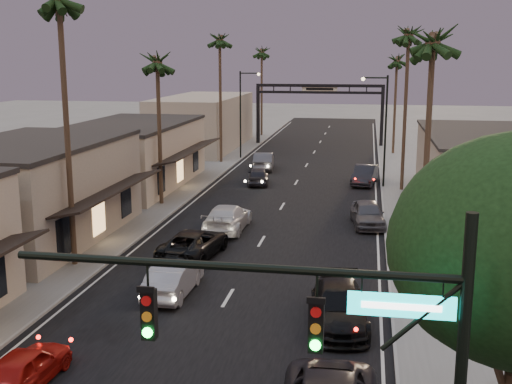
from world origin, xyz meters
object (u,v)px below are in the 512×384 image
at_px(palm_ld, 220,36).
at_px(oncoming_pickup, 194,243).
at_px(oncoming_silver, 173,279).
at_px(curbside_black, 339,306).
at_px(palm_rc, 397,56).
at_px(streetlight_left, 243,107).
at_px(palm_rb, 409,30).
at_px(palm_far, 262,49).
at_px(arch, 319,99).
at_px(palm_ra, 433,33).
at_px(palm_lc, 157,56).
at_px(oncoming_red, 25,368).
at_px(streetlight_right, 382,122).
at_px(traffic_signal, 353,353).

distance_m(palm_ld, oncoming_pickup, 33.11).
relative_size(oncoming_silver, curbside_black, 0.85).
bearing_deg(palm_rc, oncoming_silver, -103.83).
xyz_separation_m(streetlight_left, oncoming_silver, (4.44, -38.98, -4.58)).
height_order(palm_rb, palm_far, palm_rb).
relative_size(arch, oncoming_silver, 3.36).
relative_size(palm_far, curbside_black, 2.47).
height_order(palm_ra, oncoming_pickup, palm_ra).
distance_m(palm_ra, palm_rc, 40.01).
bearing_deg(palm_rc, palm_lc, -121.56).
xyz_separation_m(palm_lc, palm_rc, (17.20, 28.00, 0.00)).
relative_size(palm_rb, palm_far, 1.08).
bearing_deg(oncoming_red, palm_rc, -102.18).
height_order(oncoming_pickup, curbside_black, curbside_black).
bearing_deg(oncoming_red, curbside_black, -143.75).
relative_size(streetlight_right, palm_rc, 0.74).
bearing_deg(palm_lc, oncoming_pickup, -64.16).
distance_m(oncoming_silver, curbside_black, 7.69).
relative_size(traffic_signal, oncoming_red, 2.17).
distance_m(streetlight_right, oncoming_red, 36.88).
relative_size(streetlight_right, oncoming_pickup, 1.68).
relative_size(palm_lc, oncoming_pickup, 2.28).
relative_size(streetlight_left, palm_ra, 0.68).
distance_m(arch, palm_far, 12.96).
height_order(streetlight_left, curbside_black, streetlight_left).
xyz_separation_m(palm_rc, palm_far, (-16.90, 14.00, 0.97)).
height_order(palm_far, oncoming_red, palm_far).
height_order(arch, streetlight_right, streetlight_right).
bearing_deg(palm_ld, palm_lc, -90.00).
xyz_separation_m(palm_ld, palm_rc, (17.20, 9.00, -1.95)).
distance_m(arch, oncoming_pickup, 45.83).
height_order(palm_lc, palm_rb, palm_rb).
bearing_deg(palm_lc, arch, 75.80).
height_order(palm_lc, oncoming_red, palm_lc).
height_order(palm_far, oncoming_silver, palm_far).
xyz_separation_m(traffic_signal, palm_rb, (2.91, 40.00, 7.33)).
height_order(palm_rc, oncoming_pickup, palm_rc).
xyz_separation_m(streetlight_right, palm_ra, (1.68, -21.00, 6.11)).
relative_size(streetlight_left, palm_far, 0.68).
xyz_separation_m(palm_rc, oncoming_silver, (-11.08, -44.98, -9.72)).
bearing_deg(palm_lc, streetlight_left, 85.63).
height_order(arch, oncoming_pickup, arch).
distance_m(palm_lc, oncoming_silver, 20.51).
relative_size(oncoming_pickup, oncoming_silver, 1.19).
bearing_deg(arch, oncoming_silver, -92.78).
bearing_deg(palm_lc, oncoming_red, -81.41).
height_order(streetlight_left, oncoming_red, streetlight_left).
height_order(streetlight_right, palm_far, palm_far).
xyz_separation_m(arch, palm_rc, (8.60, -6.00, 4.94)).
bearing_deg(streetlight_left, arch, 60.03).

